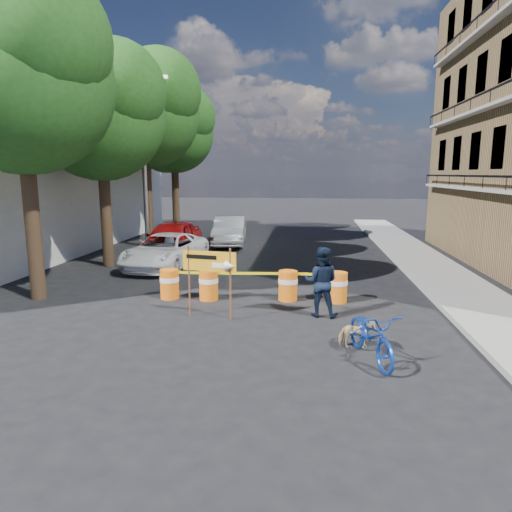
% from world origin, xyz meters
% --- Properties ---
extents(ground, '(120.00, 120.00, 0.00)m').
position_xyz_m(ground, '(0.00, 0.00, 0.00)').
color(ground, black).
rests_on(ground, ground).
extents(sidewalk_east, '(2.40, 40.00, 0.15)m').
position_xyz_m(sidewalk_east, '(6.20, 6.00, 0.07)').
color(sidewalk_east, gray).
rests_on(sidewalk_east, ground).
extents(white_building, '(8.00, 22.00, 6.00)m').
position_xyz_m(white_building, '(-13.00, 10.00, 3.00)').
color(white_building, silver).
rests_on(white_building, ground).
extents(tree_near, '(5.46, 5.20, 9.15)m').
position_xyz_m(tree_near, '(-6.73, 2.00, 6.36)').
color(tree_near, '#332316').
rests_on(tree_near, ground).
extents(tree_mid_a, '(5.25, 5.00, 8.68)m').
position_xyz_m(tree_mid_a, '(-6.74, 7.00, 6.01)').
color(tree_mid_a, '#332316').
rests_on(tree_mid_a, ground).
extents(tree_mid_b, '(5.67, 5.40, 9.62)m').
position_xyz_m(tree_mid_b, '(-6.73, 12.00, 6.71)').
color(tree_mid_b, '#332316').
rests_on(tree_mid_b, ground).
extents(tree_far, '(5.04, 4.80, 8.84)m').
position_xyz_m(tree_far, '(-6.74, 17.00, 6.22)').
color(tree_far, '#332316').
rests_on(tree_far, ground).
extents(streetlamp, '(1.25, 0.18, 8.00)m').
position_xyz_m(streetlamp, '(-5.93, 9.50, 4.38)').
color(streetlamp, gray).
rests_on(streetlamp, ground).
extents(barrel_far_left, '(0.58, 0.58, 0.90)m').
position_xyz_m(barrel_far_left, '(-2.83, 2.44, 0.47)').
color(barrel_far_left, orange).
rests_on(barrel_far_left, ground).
extents(barrel_mid_left, '(0.58, 0.58, 0.90)m').
position_xyz_m(barrel_mid_left, '(-1.62, 2.43, 0.47)').
color(barrel_mid_left, orange).
rests_on(barrel_mid_left, ground).
extents(barrel_mid_right, '(0.58, 0.58, 0.90)m').
position_xyz_m(barrel_mid_right, '(0.74, 2.63, 0.47)').
color(barrel_mid_right, orange).
rests_on(barrel_mid_right, ground).
extents(barrel_far_right, '(0.58, 0.58, 0.90)m').
position_xyz_m(barrel_far_right, '(2.21, 2.59, 0.47)').
color(barrel_far_right, orange).
rests_on(barrel_far_right, ground).
extents(detour_sign, '(1.45, 0.43, 1.89)m').
position_xyz_m(detour_sign, '(-1.03, 0.66, 1.38)').
color(detour_sign, '#592D19').
rests_on(detour_sign, ground).
extents(pedestrian, '(1.00, 0.83, 1.88)m').
position_xyz_m(pedestrian, '(1.67, 1.20, 0.94)').
color(pedestrian, black).
rests_on(pedestrian, ground).
extents(bicycle, '(0.99, 1.23, 2.03)m').
position_xyz_m(bicycle, '(2.60, -1.64, 1.02)').
color(bicycle, '#153CAB').
rests_on(bicycle, ground).
extents(dog, '(0.79, 0.43, 0.63)m').
position_xyz_m(dog, '(2.39, -1.01, 0.32)').
color(dog, tan).
rests_on(dog, ground).
extents(suv_white, '(2.84, 5.10, 1.35)m').
position_xyz_m(suv_white, '(-4.38, 6.99, 0.67)').
color(suv_white, white).
rests_on(suv_white, ground).
extents(sedan_red, '(2.02, 4.88, 1.65)m').
position_xyz_m(sedan_red, '(-4.80, 9.29, 0.83)').
color(sedan_red, '#980C0D').
rests_on(sedan_red, ground).
extents(sedan_silver, '(2.01, 4.65, 1.49)m').
position_xyz_m(sedan_silver, '(-2.80, 13.18, 0.74)').
color(sedan_silver, silver).
rests_on(sedan_silver, ground).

